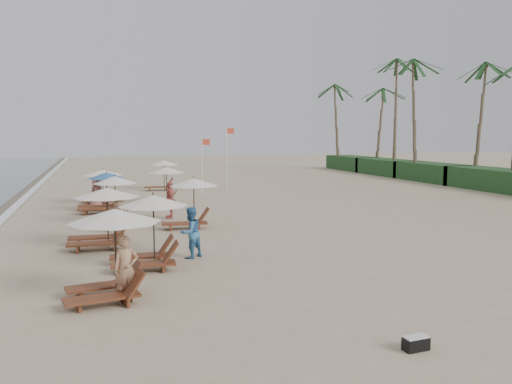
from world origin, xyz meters
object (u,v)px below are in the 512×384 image
object	(u,v)px
lounger_station_2	(100,218)
duffel_bag	(416,343)
inland_station_2	(161,172)
beachgoer_near	(126,269)
lounger_station_4	(101,195)
lounger_station_1	(146,233)
lounger_station_3	(111,200)
lounger_station_5	(100,185)
inland_station_0	(190,198)
beachgoer_far_b	(97,194)
beachgoer_mid_a	(190,233)
flag_pole_near	(203,162)
inland_station_1	(164,180)
lounger_station_0	(108,251)
beachgoer_far_a	(170,200)
beachgoer_mid_b	(120,212)

from	to	relation	value
lounger_station_2	duffel_bag	distance (m)	12.95
inland_station_2	beachgoer_near	xyz separation A→B (m)	(-4.07, -25.98, -0.49)
lounger_station_4	duffel_bag	world-z (taller)	lounger_station_4
lounger_station_1	lounger_station_3	size ratio (longest dim) A/B	1.08
lounger_station_1	lounger_station_4	bearing A→B (deg)	95.49
lounger_station_4	lounger_station_5	distance (m)	3.41
inland_station_0	duffel_bag	bearing A→B (deg)	-82.55
lounger_station_3	lounger_station_5	world-z (taller)	lounger_station_3
beachgoer_far_b	beachgoer_near	bearing A→B (deg)	-129.62
inland_station_2	beachgoer_mid_a	world-z (taller)	inland_station_2
lounger_station_1	lounger_station_5	bearing A→B (deg)	94.39
lounger_station_2	flag_pole_near	distance (m)	16.68
lounger_station_2	flag_pole_near	size ratio (longest dim) A/B	0.69
inland_station_0	inland_station_1	bearing A→B (deg)	90.52
inland_station_1	beachgoer_far_b	distance (m)	4.15
lounger_station_3	beachgoer_far_b	world-z (taller)	lounger_station_3
lounger_station_3	beachgoer_near	world-z (taller)	lounger_station_3
inland_station_1	duffel_bag	bearing A→B (deg)	-85.06
inland_station_1	beachgoer_far_b	xyz separation A→B (m)	(-3.87, -1.38, -0.51)
inland_station_2	lounger_station_5	bearing A→B (deg)	-123.56
lounger_station_1	beachgoer_near	bearing A→B (deg)	-104.02
lounger_station_0	inland_station_0	size ratio (longest dim) A/B	0.94
inland_station_1	beachgoer_far_a	bearing A→B (deg)	-94.11
lounger_station_3	flag_pole_near	size ratio (longest dim) A/B	0.58
lounger_station_4	flag_pole_near	distance (m)	9.23
duffel_bag	inland_station_1	bearing A→B (deg)	94.94
lounger_station_1	beachgoer_far_a	world-z (taller)	lounger_station_1
inland_station_1	beachgoer_far_a	xyz separation A→B (m)	(-0.38, -5.25, -0.52)
beachgoer_mid_a	duffel_bag	size ratio (longest dim) A/B	3.32
lounger_station_3	beachgoer_near	size ratio (longest dim) A/B	1.39
lounger_station_2	beachgoer_mid_b	distance (m)	2.77
lounger_station_4	inland_station_2	bearing A→B (deg)	66.29
lounger_station_0	inland_station_2	distance (m)	26.12
inland_station_2	beachgoer_near	world-z (taller)	inland_station_2
lounger_station_5	duffel_bag	size ratio (longest dim) A/B	4.77
beachgoer_far_b	inland_station_0	bearing A→B (deg)	-102.00
lounger_station_5	beachgoer_near	size ratio (longest dim) A/B	1.49
inland_station_1	beachgoer_near	world-z (taller)	inland_station_1
lounger_station_3	inland_station_0	distance (m)	3.99
lounger_station_1	lounger_station_5	world-z (taller)	lounger_station_1
lounger_station_2	beachgoer_mid_a	world-z (taller)	lounger_station_2
lounger_station_5	inland_station_2	bearing A→B (deg)	56.44
beachgoer_near	beachgoer_mid_b	world-z (taller)	beachgoer_mid_b
beachgoer_mid_b	lounger_station_5	bearing A→B (deg)	-11.04
lounger_station_2	beachgoer_far_a	bearing A→B (deg)	60.35
inland_station_0	beachgoer_near	size ratio (longest dim) A/B	1.61
lounger_station_5	lounger_station_4	bearing A→B (deg)	-89.66
lounger_station_2	inland_station_0	bearing A→B (deg)	37.26
lounger_station_1	lounger_station_2	world-z (taller)	lounger_station_1
lounger_station_0	lounger_station_4	world-z (taller)	lounger_station_0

